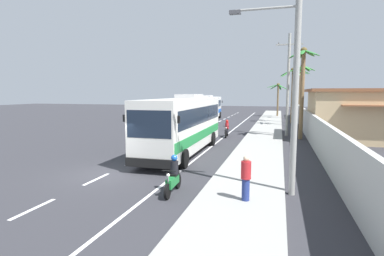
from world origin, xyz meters
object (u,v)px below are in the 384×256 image
at_px(palm_second, 303,79).
at_px(motorcycle_trailing, 173,178).
at_px(motorcycle_beside_bus, 227,130).
at_px(utility_pole_mid, 288,83).
at_px(pedestrian_near_kerb, 246,177).
at_px(palm_fourth, 278,92).
at_px(coach_bus_foreground, 184,123).
at_px(utility_pole_nearest, 294,67).
at_px(palm_nearest, 302,83).
at_px(palm_third, 293,83).
at_px(palm_farthest, 300,82).
at_px(coach_bus_far_lane, 208,107).

bearing_deg(palm_second, motorcycle_trailing, -109.40).
relative_size(motorcycle_beside_bus, utility_pole_mid, 0.21).
bearing_deg(pedestrian_near_kerb, motorcycle_beside_bus, 83.61).
bearing_deg(motorcycle_trailing, palm_fourth, 85.01).
distance_m(coach_bus_foreground, utility_pole_mid, 12.56).
height_order(motorcycle_beside_bus, palm_fourth, palm_fourth).
distance_m(utility_pole_nearest, palm_second, 15.40).
bearing_deg(coach_bus_foreground, palm_nearest, 65.34).
height_order(coach_bus_foreground, palm_second, palm_second).
relative_size(motorcycle_beside_bus, pedestrian_near_kerb, 1.19).
xyz_separation_m(pedestrian_near_kerb, utility_pole_nearest, (1.55, 1.55, 3.98)).
relative_size(pedestrian_near_kerb, palm_third, 0.23).
height_order(palm_fourth, palm_farthest, palm_farthest).
bearing_deg(motorcycle_beside_bus, pedestrian_near_kerb, -78.03).
distance_m(motorcycle_trailing, utility_pole_nearest, 6.33).
bearing_deg(utility_pole_nearest, palm_third, 87.98).
bearing_deg(palm_second, motorcycle_beside_bus, -176.24).
relative_size(motorcycle_trailing, palm_fourth, 0.35).
bearing_deg(motorcycle_beside_bus, palm_second, 3.76).
distance_m(coach_bus_far_lane, utility_pole_mid, 17.99).
distance_m(pedestrian_near_kerb, palm_farthest, 37.84).
distance_m(motorcycle_trailing, utility_pole_mid, 19.18).
distance_m(palm_third, palm_farthest, 6.32).
height_order(coach_bus_foreground, utility_pole_nearest, utility_pole_nearest).
distance_m(utility_pole_mid, palm_fourth, 23.62).
relative_size(coach_bus_foreground, motorcycle_trailing, 5.82).
bearing_deg(coach_bus_far_lane, palm_farthest, 20.14).
bearing_deg(utility_pole_mid, palm_nearest, 78.06).
bearing_deg(coach_bus_far_lane, pedestrian_near_kerb, -74.63).
bearing_deg(coach_bus_foreground, palm_third, 71.60).
bearing_deg(utility_pole_nearest, pedestrian_near_kerb, -134.94).
bearing_deg(palm_second, palm_fourth, 94.88).
xyz_separation_m(pedestrian_near_kerb, palm_third, (2.59, 31.18, 4.32)).
distance_m(palm_second, palm_fourth, 25.34).
bearing_deg(palm_farthest, coach_bus_foreground, -106.95).
relative_size(pedestrian_near_kerb, palm_fourth, 0.29).
relative_size(utility_pole_mid, palm_nearest, 1.27).
height_order(palm_third, palm_farthest, palm_farthest).
height_order(coach_bus_far_lane, palm_second, palm_second).
relative_size(pedestrian_near_kerb, palm_farthest, 0.22).
xyz_separation_m(utility_pole_mid, palm_third, (0.84, 12.64, 0.43)).
relative_size(coach_bus_far_lane, motorcycle_beside_bus, 5.64).
xyz_separation_m(utility_pole_mid, palm_nearest, (1.77, 8.35, 0.25)).
bearing_deg(palm_fourth, motorcycle_beside_bus, -99.35).
xyz_separation_m(coach_bus_foreground, motorcycle_beside_bus, (1.52, 8.14, -1.39)).
bearing_deg(coach_bus_far_lane, motorcycle_beside_bus, -71.28).
relative_size(coach_bus_foreground, palm_third, 1.57).
height_order(utility_pole_mid, palm_fourth, utility_pole_mid).
xyz_separation_m(palm_second, palm_farthest, (0.96, 20.48, 0.37)).
bearing_deg(motorcycle_trailing, palm_nearest, 76.35).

